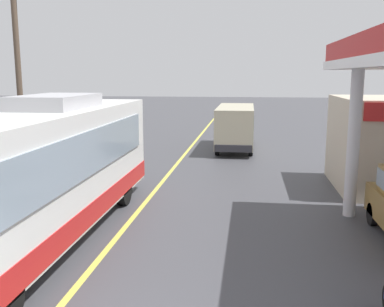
{
  "coord_description": "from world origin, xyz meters",
  "views": [
    {
      "loc": [
        3.38,
        -4.35,
        4.22
      ],
      "look_at": [
        1.5,
        10.0,
        1.6
      ],
      "focal_mm": 40.93,
      "sensor_mm": 36.0,
      "label": 1
    }
  ],
  "objects": [
    {
      "name": "utility_pole_roadside",
      "position": [
        -6.29,
        13.24,
        4.63
      ],
      "size": [
        1.8,
        0.24,
        8.89
      ],
      "color": "brown",
      "rests_on": "ground"
    },
    {
      "name": "lane_divider_stripe",
      "position": [
        0.0,
        15.0,
        0.0
      ],
      "size": [
        0.16,
        50.0,
        0.01
      ],
      "primitive_type": "cube",
      "color": "#D8CC4C",
      "rests_on": "ground"
    },
    {
      "name": "minibus_opposing_lane",
      "position": [
        2.62,
        20.53,
        1.47
      ],
      "size": [
        2.04,
        6.13,
        2.44
      ],
      "color": "#BFB799",
      "rests_on": "ground"
    },
    {
      "name": "ground",
      "position": [
        0.0,
        20.0,
        0.0
      ],
      "size": [
        120.0,
        120.0,
        0.0
      ],
      "primitive_type": "plane",
      "color": "#424247"
    },
    {
      "name": "coach_bus_main",
      "position": [
        -1.75,
        5.81,
        1.72
      ],
      "size": [
        2.6,
        11.04,
        3.69
      ],
      "color": "white",
      "rests_on": "ground"
    }
  ]
}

